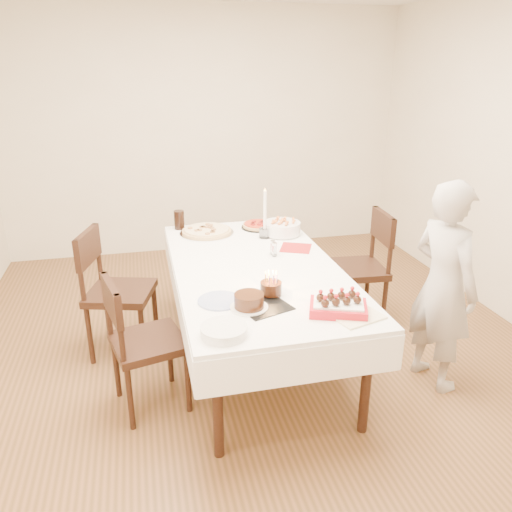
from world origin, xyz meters
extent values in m
plane|color=brown|center=(0.00, 0.00, 0.00)|extent=(5.00, 5.00, 0.00)
cube|color=beige|center=(0.00, 2.50, 1.35)|extent=(4.50, 0.04, 2.70)
cube|color=white|center=(-0.01, -0.04, 0.38)|extent=(1.39, 2.26, 0.75)
imported|color=beige|center=(1.13, -0.59, 0.72)|extent=(0.45, 0.59, 1.43)
cylinder|color=beige|center=(-0.25, 0.76, 0.77)|extent=(0.56, 0.56, 0.04)
cylinder|color=red|center=(0.21, 0.82, 0.77)|extent=(0.30, 0.30, 0.04)
cube|color=#B21E1E|center=(0.38, 0.25, 0.75)|extent=(0.30, 0.30, 0.01)
cylinder|color=white|center=(0.36, 0.59, 0.81)|extent=(0.38, 0.38, 0.10)
cylinder|color=white|center=(0.20, 0.55, 0.96)|extent=(0.10, 0.10, 0.42)
cylinder|color=black|center=(-0.46, 0.94, 0.83)|extent=(0.12, 0.12, 0.16)
cylinder|color=#341A0D|center=(-0.20, -0.66, 0.80)|extent=(0.24, 0.24, 0.09)
cube|color=black|center=(-0.12, -0.65, 0.75)|extent=(0.36, 0.36, 0.01)
cylinder|color=#381D0F|center=(-0.03, -0.52, 0.83)|extent=(0.17, 0.17, 0.14)
cube|color=beige|center=(0.37, -0.92, 0.75)|extent=(0.31, 0.25, 0.02)
cylinder|color=white|center=(-0.40, -0.93, 0.78)|extent=(0.29, 0.29, 0.05)
cylinder|color=white|center=(-0.35, -0.53, 0.76)|extent=(0.35, 0.35, 0.01)
camera|label=1|loc=(-0.77, -3.22, 2.09)|focal=35.00mm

